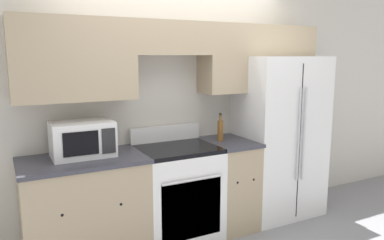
{
  "coord_description": "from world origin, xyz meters",
  "views": [
    {
      "loc": [
        -1.66,
        -2.87,
        1.79
      ],
      "look_at": [
        0.0,
        0.31,
        1.17
      ],
      "focal_mm": 35.0,
      "sensor_mm": 36.0,
      "label": 1
    }
  ],
  "objects_px": {
    "oven_range": "(178,192)",
    "microwave": "(82,139)",
    "refrigerator": "(278,136)",
    "bottle": "(220,130)"
  },
  "relations": [
    {
      "from": "refrigerator",
      "to": "bottle",
      "type": "relative_size",
      "value": 6.14
    },
    {
      "from": "oven_range",
      "to": "microwave",
      "type": "height_order",
      "value": "microwave"
    },
    {
      "from": "bottle",
      "to": "refrigerator",
      "type": "bearing_deg",
      "value": 0.48
    },
    {
      "from": "refrigerator",
      "to": "bottle",
      "type": "bearing_deg",
      "value": -179.52
    },
    {
      "from": "oven_range",
      "to": "bottle",
      "type": "relative_size",
      "value": 3.73
    },
    {
      "from": "oven_range",
      "to": "microwave",
      "type": "bearing_deg",
      "value": 175.21
    },
    {
      "from": "microwave",
      "to": "bottle",
      "type": "relative_size",
      "value": 1.8
    },
    {
      "from": "microwave",
      "to": "refrigerator",
      "type": "bearing_deg",
      "value": -1.03
    },
    {
      "from": "oven_range",
      "to": "microwave",
      "type": "distance_m",
      "value": 1.07
    },
    {
      "from": "oven_range",
      "to": "refrigerator",
      "type": "distance_m",
      "value": 1.34
    }
  ]
}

